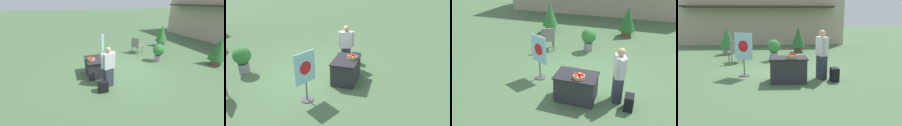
{
  "view_description": "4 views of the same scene",
  "coord_description": "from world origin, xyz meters",
  "views": [
    {
      "loc": [
        5.92,
        -2.4,
        3.1
      ],
      "look_at": [
        0.06,
        -0.44,
        0.55
      ],
      "focal_mm": 24.0,
      "sensor_mm": 36.0,
      "label": 1
    },
    {
      "loc": [
        -6.42,
        -2.77,
        3.55
      ],
      "look_at": [
        -0.05,
        -0.89,
        0.57
      ],
      "focal_mm": 35.0,
      "sensor_mm": 36.0,
      "label": 2
    },
    {
      "loc": [
        1.26,
        -6.23,
        3.63
      ],
      "look_at": [
        -0.63,
        -0.76,
        0.85
      ],
      "focal_mm": 35.0,
      "sensor_mm": 36.0,
      "label": 3
    },
    {
      "loc": [
        -0.43,
        -7.76,
        1.91
      ],
      "look_at": [
        -0.06,
        -1.09,
        0.57
      ],
      "focal_mm": 35.0,
      "sensor_mm": 36.0,
      "label": 4
    }
  ],
  "objects": [
    {
      "name": "ground_plane",
      "position": [
        0.0,
        0.0,
        0.0
      ],
      "size": [
        120.0,
        120.0,
        0.0
      ],
      "primitive_type": "plane",
      "color": "#4C7047"
    },
    {
      "name": "storefront_building",
      "position": [
        -1.74,
        10.95,
        2.26
      ],
      "size": [
        12.67,
        5.26,
        4.51
      ],
      "color": "#B7A88E",
      "rests_on": "ground_plane"
    },
    {
      "name": "display_table",
      "position": [
        -0.12,
        -1.18,
        0.39
      ],
      "size": [
        1.16,
        0.79,
        0.77
      ],
      "color": "#2D2D33",
      "rests_on": "ground_plane"
    },
    {
      "name": "apple_basket",
      "position": [
        -0.0,
        -1.36,
        0.83
      ],
      "size": [
        0.31,
        0.31,
        0.16
      ],
      "color": "tan",
      "rests_on": "display_table"
    },
    {
      "name": "person_visitor",
      "position": [
        0.98,
        -0.9,
        0.8
      ],
      "size": [
        0.36,
        0.59,
        1.58
      ],
      "rotation": [
        0.0,
        0.0,
        -2.89
      ],
      "color": "#33384C",
      "rests_on": "ground_plane"
    },
    {
      "name": "backpack",
      "position": [
        1.34,
        -1.21,
        0.21
      ],
      "size": [
        0.24,
        0.34,
        0.42
      ],
      "color": "black",
      "rests_on": "ground_plane"
    },
    {
      "name": "poster_board",
      "position": [
        -1.59,
        -0.42,
        0.84
      ],
      "size": [
        0.63,
        0.36,
        1.48
      ],
      "rotation": [
        0.0,
        0.0,
        -2.01
      ],
      "color": "#4C4C51",
      "rests_on": "ground_plane"
    },
    {
      "name": "patio_chair",
      "position": [
        -2.3,
        1.98,
        0.55
      ],
      "size": [
        0.74,
        0.74,
        1.0
      ],
      "rotation": [
        0.0,
        0.0,
        2.04
      ],
      "color": "gray",
      "rests_on": "ground_plane"
    },
    {
      "name": "potted_plant_near_left",
      "position": [
        -3.22,
        4.46,
        0.86
      ],
      "size": [
        0.83,
        0.83,
        1.54
      ],
      "color": "gray",
      "rests_on": "ground_plane"
    },
    {
      "name": "potted_plant_near_right",
      "position": [
        -0.62,
        2.44,
        0.59
      ],
      "size": [
        0.62,
        0.62,
        0.98
      ],
      "color": "gray",
      "rests_on": "ground_plane"
    },
    {
      "name": "potted_plant_far_right",
      "position": [
        0.78,
        5.01,
        0.82
      ],
      "size": [
        0.82,
        0.82,
        1.47
      ],
      "color": "brown",
      "rests_on": "ground_plane"
    }
  ]
}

